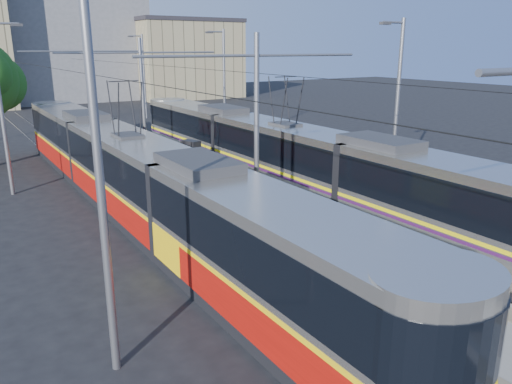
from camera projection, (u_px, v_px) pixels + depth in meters
ground at (419, 313)px, 13.24m from camera, size 160.00×160.00×0.00m
platform at (167, 175)px, 26.96m from camera, size 4.00×50.00×0.30m
tactile_strip_left at (141, 176)px, 26.17m from camera, size 0.70×50.00×0.01m
tactile_strip_right at (191, 169)px, 27.67m from camera, size 0.70×50.00×0.01m
rails at (167, 177)px, 27.00m from camera, size 8.71×70.00×0.03m
tram_left at (130, 174)px, 20.71m from camera, size 2.43×32.31×5.50m
tram_right at (285, 155)px, 23.62m from camera, size 2.43×29.89×5.50m
catenary at (186, 97)px, 23.44m from camera, size 9.20×70.00×7.00m
street_lamps at (137, 94)px, 29.07m from camera, size 15.18×38.22×8.00m
shelter at (191, 160)px, 24.73m from camera, size 0.86×1.08×2.09m
building_centre at (67, 40)px, 65.98m from camera, size 18.36×14.28×15.48m
building_right at (184, 59)px, 69.05m from camera, size 14.28×10.20×10.52m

